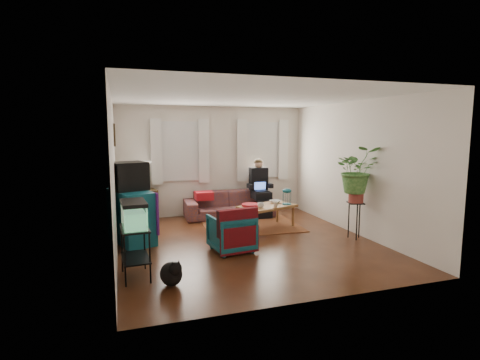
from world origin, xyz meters
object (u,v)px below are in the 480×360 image
object	(u,v)px
coffee_table	(267,217)
dresser	(131,216)
sofa	(229,200)
armchair	(231,231)
aquarium_stand	(135,253)
side_table	(145,205)
plant_stand	(355,220)

from	to	relation	value
coffee_table	dresser	bearing A→B (deg)	164.33
sofa	armchair	bearing A→B (deg)	-102.81
sofa	aquarium_stand	bearing A→B (deg)	-123.17
side_table	dresser	world-z (taller)	dresser
sofa	aquarium_stand	size ratio (longest dim) A/B	2.93
sofa	plant_stand	distance (m)	3.01
side_table	armchair	bearing A→B (deg)	-65.17
plant_stand	coffee_table	bearing A→B (deg)	136.57
armchair	plant_stand	bearing A→B (deg)	171.90
aquarium_stand	armchair	world-z (taller)	aquarium_stand
coffee_table	armchair	bearing A→B (deg)	-152.41
dresser	armchair	bearing A→B (deg)	-52.87
dresser	aquarium_stand	world-z (taller)	dresser
side_table	dresser	bearing A→B (deg)	-101.69
dresser	coffee_table	size ratio (longest dim) A/B	0.90
aquarium_stand	armchair	bearing A→B (deg)	20.57
plant_stand	aquarium_stand	bearing A→B (deg)	-170.17
side_table	coffee_table	xyz separation A→B (m)	(2.39, -1.48, -0.11)
side_table	aquarium_stand	size ratio (longest dim) A/B	1.00
side_table	dresser	size ratio (longest dim) A/B	0.67
sofa	side_table	distance (m)	1.94
sofa	plant_stand	bearing A→B (deg)	-51.61
side_table	plant_stand	size ratio (longest dim) A/B	1.02
aquarium_stand	coffee_table	world-z (taller)	aquarium_stand
sofa	coffee_table	bearing A→B (deg)	-66.40
dresser	plant_stand	bearing A→B (deg)	-34.20
armchair	plant_stand	xyz separation A→B (m)	(2.43, -0.01, 0.00)
sofa	coffee_table	distance (m)	1.32
aquarium_stand	armchair	size ratio (longest dim) A/B	1.04
dresser	plant_stand	size ratio (longest dim) A/B	1.53
armchair	plant_stand	world-z (taller)	plant_stand
side_table	dresser	distance (m)	1.68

